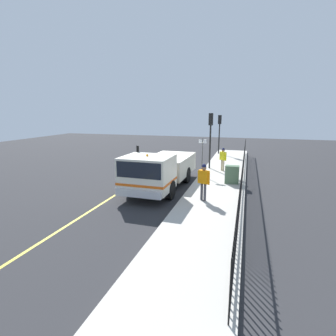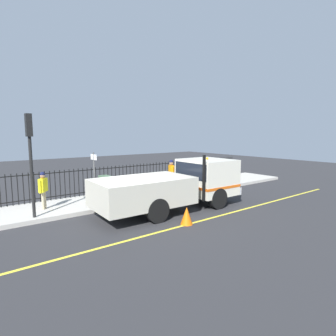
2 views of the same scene
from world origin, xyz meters
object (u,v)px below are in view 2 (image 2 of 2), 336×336
(work_truck, at_px, (181,182))
(worker_standing, at_px, (171,172))
(pedestrian_distant, at_px, (43,186))
(traffic_cone, at_px, (187,216))
(utility_cabinet, at_px, (106,186))
(traffic_light_near, at_px, (30,145))
(street_sign, at_px, (94,174))

(work_truck, height_order, worker_standing, work_truck)
(pedestrian_distant, xyz_separation_m, traffic_cone, (-4.85, -3.91, -0.84))
(work_truck, relative_size, utility_cabinet, 6.72)
(work_truck, relative_size, traffic_cone, 10.45)
(work_truck, distance_m, traffic_cone, 2.40)
(work_truck, xyz_separation_m, pedestrian_distant, (2.99, 5.16, -0.03))
(worker_standing, xyz_separation_m, traffic_light_near, (-0.73, 7.35, 1.75))
(work_truck, relative_size, street_sign, 2.86)
(utility_cabinet, relative_size, street_sign, 0.43)
(traffic_cone, distance_m, street_sign, 4.45)
(traffic_light_near, bearing_deg, street_sign, 85.74)
(work_truck, height_order, utility_cabinet, work_truck)
(work_truck, height_order, traffic_cone, work_truck)
(traffic_cone, bearing_deg, work_truck, -33.91)
(worker_standing, relative_size, pedestrian_distant, 1.08)
(work_truck, relative_size, pedestrian_distant, 4.30)
(traffic_cone, bearing_deg, pedestrian_distant, 38.93)
(pedestrian_distant, distance_m, utility_cabinet, 3.38)
(traffic_light_near, bearing_deg, work_truck, 70.35)
(traffic_cone, bearing_deg, worker_standing, -31.85)
(pedestrian_distant, xyz_separation_m, traffic_light_near, (-1.01, 0.59, 1.83))
(utility_cabinet, height_order, street_sign, street_sign)
(work_truck, relative_size, traffic_light_near, 1.75)
(worker_standing, relative_size, street_sign, 0.72)
(worker_standing, relative_size, traffic_light_near, 0.44)
(utility_cabinet, bearing_deg, work_truck, -153.27)
(utility_cabinet, bearing_deg, worker_standing, -107.41)
(traffic_light_near, height_order, street_sign, traffic_light_near)
(pedestrian_distant, height_order, utility_cabinet, pedestrian_distant)
(pedestrian_distant, bearing_deg, worker_standing, 126.20)
(pedestrian_distant, bearing_deg, utility_cabinet, 142.83)
(worker_standing, xyz_separation_m, pedestrian_distant, (0.28, 6.75, -0.08))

